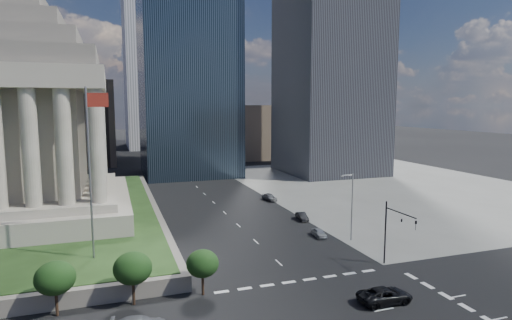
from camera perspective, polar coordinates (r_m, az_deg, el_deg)
name	(u,v)px	position (r m, az deg, el deg)	size (l,w,h in m)	color
ground	(180,172)	(131.29, -10.06, -1.54)	(500.00, 500.00, 0.00)	black
sidewalk_ne	(390,186)	(111.74, 17.48, -3.28)	(68.00, 90.00, 0.03)	slate
war_memorial	(11,95)	(77.70, -29.84, 7.51)	(34.00, 34.00, 39.00)	gray
flagpole	(91,164)	(52.79, -21.16, -0.46)	(2.52, 0.24, 20.00)	slate
midrise_glass	(188,70)	(125.62, -9.09, 11.82)	(26.00, 26.00, 60.00)	black
highrise_ne	(332,0)	(132.47, 10.04, 20.32)	(26.00, 28.00, 100.00)	black
building_filler_ne	(250,131)	(166.79, -0.80, 3.87)	(20.00, 30.00, 20.00)	brown
building_filler_nw	(78,123)	(158.77, -22.68, 4.59)	(24.00, 30.00, 28.00)	brown
traffic_signal_ne	(395,227)	(54.79, 18.01, -8.46)	(0.30, 5.74, 8.00)	black
street_lamp_north	(351,203)	(64.20, 12.56, -5.61)	(2.13, 0.22, 10.00)	slate
pickup_truck	(385,295)	(46.96, 16.82, -16.89)	(5.64, 2.60, 1.57)	black
parked_sedan_near	(319,233)	(66.36, 8.41, -9.59)	(1.47, 3.66, 1.25)	#9B9FA3
parked_sedan_mid	(302,216)	(75.35, 6.15, -7.50)	(1.35, 3.87, 1.28)	black
parked_sedan_far	(269,197)	(89.98, 1.80, -4.96)	(4.39, 1.76, 1.49)	#4D4F53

